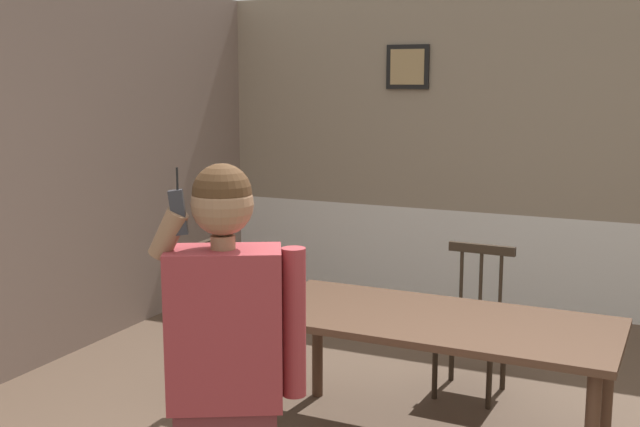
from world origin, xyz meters
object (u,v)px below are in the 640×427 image
object	(u,v)px
chair_near_window	(473,323)
dining_table	(435,331)
chair_by_doorway	(223,331)
person_figure	(227,359)

from	to	relation	value
chair_near_window	dining_table	bearing A→B (deg)	91.39
dining_table	chair_near_window	bearing A→B (deg)	89.34
chair_near_window	chair_by_doorway	size ratio (longest dim) A/B	0.93
dining_table	chair_by_doorway	size ratio (longest dim) A/B	1.92
dining_table	chair_near_window	distance (m)	0.86
chair_by_doorway	person_figure	size ratio (longest dim) A/B	0.59
dining_table	chair_by_doorway	xyz separation A→B (m)	(-1.37, 0.01, -0.19)
chair_by_doorway	chair_near_window	bearing A→B (deg)	120.16
chair_by_doorway	person_figure	bearing A→B (deg)	31.86
chair_near_window	person_figure	size ratio (longest dim) A/B	0.55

